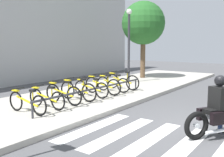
% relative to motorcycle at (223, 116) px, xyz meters
% --- Properties ---
extents(ground_plane, '(48.00, 48.00, 0.00)m').
position_rel_motorcycle_xyz_m(ground_plane, '(0.14, 0.46, -0.47)').
color(ground_plane, '#4C4C4F').
extents(sidewalk, '(24.00, 4.40, 0.15)m').
position_rel_motorcycle_xyz_m(sidewalk, '(0.14, 5.41, -0.39)').
color(sidewalk, '#A8A399').
rests_on(sidewalk, ground).
extents(crosswalk_stripe_1, '(2.80, 0.40, 0.01)m').
position_rel_motorcycle_xyz_m(crosswalk_stripe_1, '(-1.27, -0.34, -0.46)').
color(crosswalk_stripe_1, white).
rests_on(crosswalk_stripe_1, ground).
extents(crosswalk_stripe_2, '(2.80, 0.40, 0.01)m').
position_rel_motorcycle_xyz_m(crosswalk_stripe_2, '(-1.27, 0.46, -0.46)').
color(crosswalk_stripe_2, white).
rests_on(crosswalk_stripe_2, ground).
extents(crosswalk_stripe_3, '(2.80, 0.40, 0.01)m').
position_rel_motorcycle_xyz_m(crosswalk_stripe_3, '(-1.27, 1.26, -0.46)').
color(crosswalk_stripe_3, white).
rests_on(crosswalk_stripe_3, ground).
extents(crosswalk_stripe_4, '(2.80, 0.40, 0.01)m').
position_rel_motorcycle_xyz_m(crosswalk_stripe_4, '(-1.27, 2.06, -0.46)').
color(crosswalk_stripe_4, white).
rests_on(crosswalk_stripe_4, ground).
extents(crosswalk_stripe_5, '(2.80, 0.40, 0.01)m').
position_rel_motorcycle_xyz_m(crosswalk_stripe_5, '(-1.27, 2.86, -0.46)').
color(crosswalk_stripe_5, white).
rests_on(crosswalk_stripe_5, ground).
extents(motorcycle, '(1.90, 1.24, 1.25)m').
position_rel_motorcycle_xyz_m(motorcycle, '(0.00, 0.00, 0.00)').
color(motorcycle, black).
rests_on(motorcycle, ground).
extents(rider, '(0.77, 0.72, 1.45)m').
position_rel_motorcycle_xyz_m(rider, '(-0.06, 0.04, 0.37)').
color(rider, black).
rests_on(rider, ground).
extents(bicycle_0, '(0.48, 1.63, 0.72)m').
position_rel_motorcycle_xyz_m(bicycle_0, '(-1.78, 4.96, 0.02)').
color(bicycle_0, black).
rests_on(bicycle_0, sidewalk).
extents(bicycle_1, '(0.48, 1.57, 0.72)m').
position_rel_motorcycle_xyz_m(bicycle_1, '(-1.06, 4.96, 0.02)').
color(bicycle_1, black).
rests_on(bicycle_1, sidewalk).
extents(bicycle_2, '(0.48, 1.62, 0.79)m').
position_rel_motorcycle_xyz_m(bicycle_2, '(-0.34, 4.96, 0.04)').
color(bicycle_2, black).
rests_on(bicycle_2, sidewalk).
extents(bicycle_3, '(0.48, 1.66, 0.80)m').
position_rel_motorcycle_xyz_m(bicycle_3, '(0.38, 4.96, 0.05)').
color(bicycle_3, black).
rests_on(bicycle_3, sidewalk).
extents(bicycle_4, '(0.48, 1.62, 0.74)m').
position_rel_motorcycle_xyz_m(bicycle_4, '(1.10, 4.96, 0.02)').
color(bicycle_4, black).
rests_on(bicycle_4, sidewalk).
extents(bicycle_5, '(0.48, 1.75, 0.80)m').
position_rel_motorcycle_xyz_m(bicycle_5, '(1.81, 4.96, 0.05)').
color(bicycle_5, black).
rests_on(bicycle_5, sidewalk).
extents(bicycle_6, '(0.48, 1.65, 0.75)m').
position_rel_motorcycle_xyz_m(bicycle_6, '(2.53, 4.96, 0.03)').
color(bicycle_6, black).
rests_on(bicycle_6, sidewalk).
extents(bicycle_7, '(0.48, 1.72, 0.80)m').
position_rel_motorcycle_xyz_m(bicycle_7, '(3.25, 4.96, 0.05)').
color(bicycle_7, black).
rests_on(bicycle_7, sidewalk).
extents(bike_rack, '(5.63, 0.07, 0.49)m').
position_rel_motorcycle_xyz_m(bike_rack, '(0.74, 4.40, 0.11)').
color(bike_rack, '#333338').
rests_on(bike_rack, sidewalk).
extents(street_lamp, '(0.28, 0.28, 3.93)m').
position_rel_motorcycle_xyz_m(street_lamp, '(5.18, 5.81, 1.94)').
color(street_lamp, '#2D2D33').
rests_on(street_lamp, ground).
extents(tree_near_rack, '(2.54, 2.54, 4.66)m').
position_rel_motorcycle_xyz_m(tree_near_rack, '(7.42, 6.21, 2.89)').
color(tree_near_rack, brown).
rests_on(tree_near_rack, ground).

